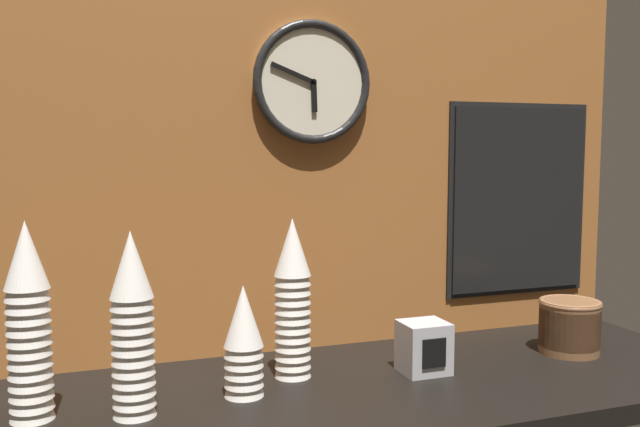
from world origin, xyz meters
TOP-DOWN VIEW (x-y plane):
  - ground_plane at (0.00, 0.00)cm, footprint 160.00×56.00cm
  - wall_tiled_back at (0.00, 26.50)cm, footprint 160.00×3.00cm
  - cup_stack_center_left at (-23.64, -0.48)cm, footprint 7.45×7.45cm
  - cup_stack_center at (-11.80, 7.28)cm, footprint 7.45×7.45cm
  - cup_stack_left at (-43.77, -3.04)cm, footprint 7.45×7.45cm
  - cup_stack_far_left at (-60.47, 1.28)cm, footprint 7.45×7.45cm
  - bowl_stack_far_right at (52.31, 1.85)cm, footprint 13.72×13.72cm
  - wall_clock at (-2.03, 23.46)cm, footprint 27.45×2.70cm
  - menu_board at (53.93, 24.35)cm, footprint 40.54×1.32cm
  - napkin_dispenser at (14.54, 0.62)cm, footprint 9.47×8.88cm

SIDE VIEW (x-z plane):
  - ground_plane at x=0.00cm, z-range -4.00..0.00cm
  - napkin_dispenser at x=14.54cm, z-range 0.00..10.63cm
  - bowl_stack_far_right at x=52.31cm, z-range 0.26..12.39cm
  - cup_stack_center_left at x=-23.64cm, z-range 0.00..21.14cm
  - cup_stack_center at x=-11.80cm, z-range 0.00..32.51cm
  - cup_stack_left at x=-43.77cm, z-range 0.00..32.51cm
  - cup_stack_far_left at x=-60.47cm, z-range 0.00..34.40cm
  - menu_board at x=53.93cm, z-range 8.94..57.71cm
  - wall_tiled_back at x=0.00cm, z-range 0.00..105.00cm
  - wall_clock at x=-2.03cm, z-range 47.28..74.73cm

